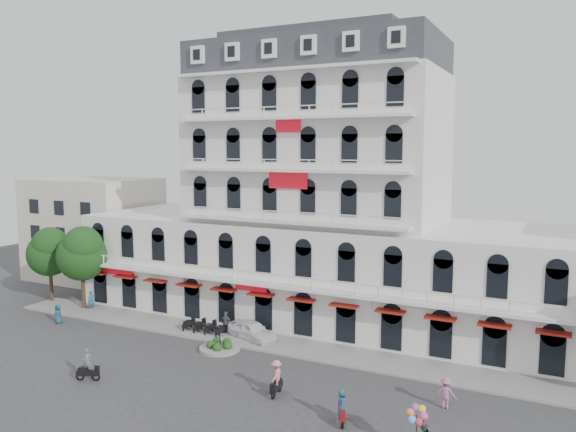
# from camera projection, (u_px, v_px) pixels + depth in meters

# --- Properties ---
(ground) EXTENTS (120.00, 120.00, 0.00)m
(ground) POSITION_uv_depth(u_px,v_px,m) (208.00, 386.00, 36.97)
(ground) COLOR #38383A
(ground) RESTS_ON ground
(sidewalk) EXTENTS (53.00, 4.00, 0.16)m
(sidewalk) POSITION_uv_depth(u_px,v_px,m) (272.00, 343.00, 44.97)
(sidewalk) COLOR gray
(sidewalk) RESTS_ON ground
(main_building) EXTENTS (45.00, 15.00, 25.80)m
(main_building) POSITION_uv_depth(u_px,v_px,m) (317.00, 210.00, 51.79)
(main_building) COLOR silver
(main_building) RESTS_ON ground
(flank_building_west) EXTENTS (14.00, 10.00, 12.00)m
(flank_building_west) POSITION_uv_depth(u_px,v_px,m) (94.00, 229.00, 67.25)
(flank_building_west) COLOR beige
(flank_building_west) RESTS_ON ground
(traffic_island) EXTENTS (3.20, 3.20, 1.60)m
(traffic_island) POSITION_uv_depth(u_px,v_px,m) (220.00, 347.00, 43.60)
(traffic_island) COLOR gray
(traffic_island) RESTS_ON ground
(parked_scooter_row) EXTENTS (4.40, 1.80, 1.10)m
(parked_scooter_row) POSITION_uv_depth(u_px,v_px,m) (205.00, 333.00, 47.60)
(parked_scooter_row) COLOR black
(parked_scooter_row) RESTS_ON ground
(tree_west_outer) EXTENTS (4.50, 4.48, 7.76)m
(tree_west_outer) POSITION_uv_depth(u_px,v_px,m) (50.00, 250.00, 56.63)
(tree_west_outer) COLOR #382314
(tree_west_outer) RESTS_ON ground
(tree_west_inner) EXTENTS (4.76, 4.76, 8.25)m
(tree_west_inner) POSITION_uv_depth(u_px,v_px,m) (82.00, 252.00, 53.94)
(tree_west_inner) COLOR #382314
(tree_west_inner) RESTS_ON ground
(parked_car) EXTENTS (5.05, 3.32, 1.60)m
(parked_car) POSITION_uv_depth(u_px,v_px,m) (252.00, 330.00, 45.84)
(parked_car) COLOR white
(parked_car) RESTS_ON ground
(rider_west) EXTENTS (1.62, 0.89, 2.25)m
(rider_west) POSITION_uv_depth(u_px,v_px,m) (87.00, 366.00, 37.77)
(rider_west) COLOR black
(rider_west) RESTS_ON ground
(rider_east) EXTENTS (0.96, 1.59, 2.06)m
(rider_east) POSITION_uv_depth(u_px,v_px,m) (342.00, 407.00, 31.86)
(rider_east) COLOR maroon
(rider_east) RESTS_ON ground
(rider_center) EXTENTS (0.81, 1.70, 2.31)m
(rider_center) POSITION_uv_depth(u_px,v_px,m) (276.00, 377.00, 35.50)
(rider_center) COLOR black
(rider_center) RESTS_ON ground
(pedestrian_left) EXTENTS (0.87, 0.58, 1.74)m
(pedestrian_left) POSITION_uv_depth(u_px,v_px,m) (58.00, 314.00, 50.13)
(pedestrian_left) COLOR navy
(pedestrian_left) RESTS_ON ground
(pedestrian_mid) EXTENTS (1.17, 0.58, 1.93)m
(pedestrian_mid) POSITION_uv_depth(u_px,v_px,m) (226.00, 323.00, 47.32)
(pedestrian_mid) COLOR #515358
(pedestrian_mid) RESTS_ON ground
(pedestrian_right) EXTENTS (1.26, 0.74, 1.93)m
(pedestrian_right) POSITION_uv_depth(u_px,v_px,m) (446.00, 393.00, 33.75)
(pedestrian_right) COLOR #BB6399
(pedestrian_right) RESTS_ON ground
(pedestrian_far) EXTENTS (0.75, 0.83, 1.92)m
(pedestrian_far) POSITION_uv_depth(u_px,v_px,m) (92.00, 301.00, 54.11)
(pedestrian_far) COLOR #29577B
(pedestrian_far) RESTS_ON ground
(balloon_vendor) EXTENTS (1.37, 1.31, 2.45)m
(balloon_vendor) POSITION_uv_depth(u_px,v_px,m) (421.00, 431.00, 28.59)
(balloon_vendor) COLOR slate
(balloon_vendor) RESTS_ON ground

